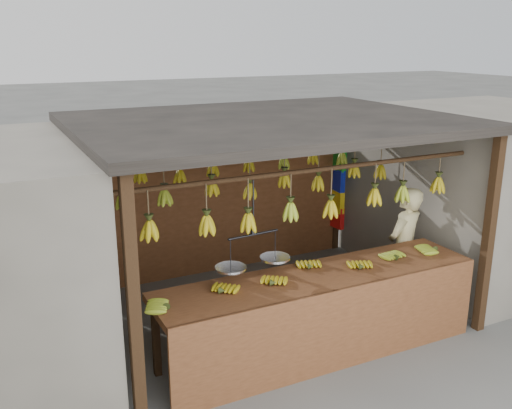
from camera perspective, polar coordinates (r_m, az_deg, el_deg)
ground at (r=7.22m, az=1.07°, el=-10.55°), size 80.00×80.00×0.00m
stall at (r=6.86m, az=-0.11°, el=5.45°), size 4.30×3.30×2.40m
neighbor_right at (r=8.96m, az=22.02°, el=1.47°), size 3.00×3.00×2.30m
counter at (r=5.98m, az=6.92°, el=-9.14°), size 3.57×0.80×0.96m
hanging_bananas at (r=6.65m, az=1.15°, el=1.97°), size 3.58×2.24×0.39m
balance_scale at (r=5.65m, az=-0.26°, el=-5.47°), size 0.81×0.34×0.89m
vendor at (r=7.30m, az=14.58°, el=-4.21°), size 0.65×0.53×1.54m
bag_bundles at (r=8.90m, az=8.23°, el=1.45°), size 0.08×0.26×1.26m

